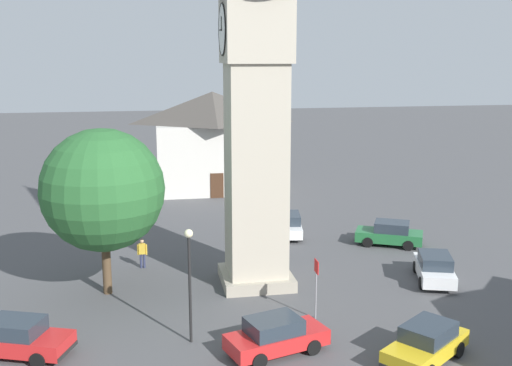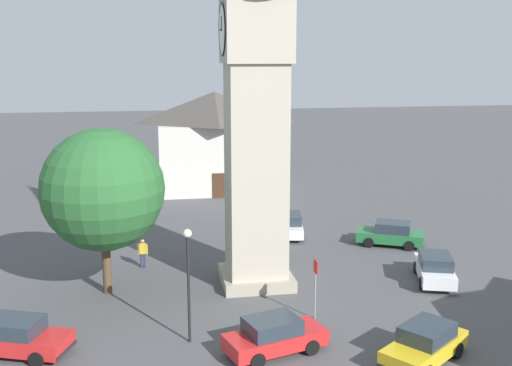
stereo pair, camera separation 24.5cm
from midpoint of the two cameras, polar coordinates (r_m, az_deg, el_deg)
The scene contains 13 objects.
ground_plane at distance 33.24m, azimuth -0.21°, elevation -9.15°, with size 200.00×200.00×0.00m, color #4C4C4F.
clock_tower at distance 31.01m, azimuth -0.23°, elevation 12.29°, with size 4.39×4.39×20.80m.
car_blue_kerb at distance 25.78m, azimuth 1.58°, elevation -13.82°, with size 2.84×4.44×1.53m.
car_silver_kerb at distance 27.34m, azimuth -21.22°, elevation -13.11°, with size 3.03×4.46×1.53m.
car_red_corner at distance 41.26m, azimuth 2.75°, elevation -3.81°, with size 4.35×2.34×1.53m.
car_white_side at distance 40.06m, azimuth 12.00°, elevation -4.56°, with size 3.33×4.45×1.53m.
car_black_far at distance 26.02m, azimuth 15.11°, elevation -14.01°, with size 3.82×4.32×1.53m.
car_green_alley at distance 34.49m, azimuth 15.86°, elevation -7.48°, with size 4.44×2.85×1.53m.
pedestrian at distance 35.72m, azimuth -10.60°, elevation -6.12°, with size 0.26×0.56×1.69m.
tree at distance 31.27m, azimuth -14.11°, elevation -0.64°, with size 6.07×6.07×8.39m.
building_terrace_right at distance 54.11m, azimuth -4.11°, elevation 3.90°, with size 6.40×10.26×8.64m.
lamp_post at distance 25.85m, azimuth -6.41°, elevation -7.70°, with size 0.36×0.36×4.93m.
road_sign at distance 28.51m, azimuth 5.30°, elevation -8.78°, with size 0.60×0.07×2.80m.
Camera 1 is at (-30.51, 5.50, 11.98)m, focal length 43.57 mm.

